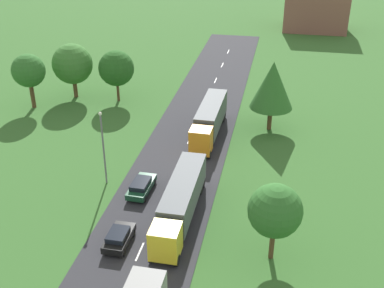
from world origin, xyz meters
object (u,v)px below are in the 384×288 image
object	(u,v)px
truck_third	(209,119)
distant_building	(316,8)
car_fourth	(141,186)
tree_oak	(28,71)
tree_maple	(272,85)
car_third	(119,237)
tree_ash	(116,68)
tree_pine	(72,64)
truck_second	(180,200)
lamppost_second	(103,145)
tree_birch	(275,211)

from	to	relation	value
truck_third	distant_building	xyz separation A→B (m)	(13.97, 55.36, 2.42)
car_fourth	distant_building	bearing A→B (deg)	75.02
tree_oak	tree_maple	bearing A→B (deg)	-1.00
tree_oak	car_third	bearing A→B (deg)	-50.69
truck_third	tree_maple	distance (m)	8.82
tree_ash	distant_building	world-z (taller)	distant_building
truck_third	tree_oak	distance (m)	26.21
truck_third	tree_ash	distance (m)	17.29
tree_pine	car_third	bearing A→B (deg)	-60.95
tree_maple	tree_ash	distance (m)	22.68
tree_maple	distant_building	distance (m)	52.49
tree_pine	tree_ash	world-z (taller)	tree_pine
truck_second	tree_maple	world-z (taller)	tree_maple
tree_oak	tree_pine	bearing A→B (deg)	48.24
car_fourth	tree_ash	bearing A→B (deg)	114.16
tree_ash	tree_oak	bearing A→B (deg)	-157.05
truck_third	truck_second	bearing A→B (deg)	-89.25
truck_second	lamppost_second	world-z (taller)	lamppost_second
tree_oak	tree_birch	distance (m)	42.84
truck_second	tree_oak	bearing A→B (deg)	140.29
truck_third	tree_oak	xyz separation A→B (m)	(-25.73, 3.90, 3.16)
lamppost_second	tree_pine	size ratio (longest dim) A/B	1.02
truck_second	truck_third	world-z (taller)	truck_third
truck_second	tree_oak	size ratio (longest dim) A/B	1.75
lamppost_second	tree_birch	distance (m)	19.50
lamppost_second	tree_oak	world-z (taller)	lamppost_second
tree_pine	lamppost_second	bearing A→B (deg)	-59.69
car_third	distant_building	xyz separation A→B (m)	(18.17, 77.75, 3.82)
car_fourth	tree_maple	bearing A→B (deg)	55.80
tree_pine	distant_building	bearing A→B (deg)	52.80
tree_oak	lamppost_second	bearing A→B (deg)	-44.93
car_third	tree_maple	bearing A→B (deg)	66.00
lamppost_second	distant_building	distance (m)	72.06
truck_second	car_third	bearing A→B (deg)	-133.16
truck_second	car_fourth	world-z (taller)	truck_second
car_fourth	tree_maple	world-z (taller)	tree_maple
truck_third	lamppost_second	distance (m)	15.87
car_third	tree_ash	xyz separation A→B (m)	(-10.60, 30.92, 4.09)
truck_third	car_fourth	bearing A→B (deg)	-108.10
truck_third	car_fourth	xyz separation A→B (m)	(-4.63, -14.15, -1.41)
tree_birch	tree_ash	bearing A→B (deg)	128.23
car_third	distant_building	distance (m)	79.94
car_fourth	car_third	bearing A→B (deg)	-87.05
tree_maple	tree_ash	world-z (taller)	tree_maple
lamppost_second	tree_birch	xyz separation A→B (m)	(17.59, -8.43, 0.21)
truck_second	tree_pine	world-z (taller)	tree_pine
car_fourth	tree_oak	world-z (taller)	tree_oak
car_third	car_fourth	distance (m)	8.25
truck_third	tree_maple	bearing A→B (deg)	24.61
tree_maple	tree_pine	bearing A→B (deg)	169.42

